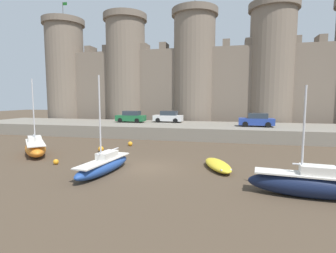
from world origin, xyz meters
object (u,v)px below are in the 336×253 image
Objects in this scene: sailboat_foreground_left at (308,184)px; mooring_buoy_near_channel at (56,162)px; car_quay_west at (257,120)px; car_quay_centre_west at (168,117)px; sailboat_near_channel_right at (35,148)px; mooring_buoy_near_shore at (130,144)px; mooring_buoy_off_centre at (101,149)px; rowboat_foreground_centre at (218,165)px; car_quay_east at (131,117)px; sailboat_midflat_centre at (104,165)px.

sailboat_foreground_left is 14.34× the size of mooring_buoy_near_channel.
car_quay_west is 1.00× the size of car_quay_centre_west.
sailboat_near_channel_right is 16.26× the size of mooring_buoy_near_channel.
mooring_buoy_off_centre reaches higher than mooring_buoy_near_shore.
car_quay_west is at bearing 31.98° from mooring_buoy_near_shore.
car_quay_centre_west is (-7.71, 18.28, 1.94)m from rowboat_foreground_centre.
sailboat_near_channel_right reaches higher than car_quay_centre_west.
mooring_buoy_off_centre is 13.73m from car_quay_east.
car_quay_centre_west is (-11.64, 3.16, 0.00)m from car_quay_west.
rowboat_foreground_centre reaches higher than mooring_buoy_off_centre.
sailboat_midflat_centre is 1.51× the size of car_quay_east.
mooring_buoy_off_centre is (-10.64, 3.63, -0.05)m from rowboat_foreground_centre.
sailboat_foreground_left is 16.44m from mooring_buoy_near_channel.
mooring_buoy_near_shore is at bearing 43.33° from sailboat_near_channel_right.
sailboat_foreground_left is 1.37× the size of car_quay_east.
sailboat_near_channel_right is 8.68m from mooring_buoy_near_shore.
car_quay_west is (13.03, 8.14, 2.01)m from mooring_buoy_near_shore.
sailboat_midflat_centre is at bearing -73.80° from car_quay_east.
car_quay_east is at bearing -166.43° from car_quay_centre_west.
sailboat_foreground_left is 11.74m from sailboat_midflat_centre.
sailboat_foreground_left is at bearing -7.36° from sailboat_midflat_centre.
mooring_buoy_near_shore is at bearing -148.02° from car_quay_west.
sailboat_near_channel_right is at bearing 165.33° from sailboat_foreground_left.
sailboat_midflat_centre is 9.86m from mooring_buoy_near_shore.
rowboat_foreground_centre is 10.11× the size of mooring_buoy_near_channel.
mooring_buoy_off_centre is at bearing 78.19° from mooring_buoy_near_channel.
car_quay_east reaches higher than rowboat_foreground_centre.
sailboat_foreground_left is at bearing -50.69° from car_quay_east.
sailboat_foreground_left reaches higher than rowboat_foreground_centre.
sailboat_near_channel_right is 12.66× the size of mooring_buoy_off_centre.
car_quay_west is (14.57, 11.48, 1.99)m from mooring_buoy_off_centre.
sailboat_midflat_centre is at bearing -121.88° from car_quay_west.
sailboat_near_channel_right is 5.45m from mooring_buoy_off_centre.
car_quay_west is 16.90m from car_quay_east.
rowboat_foreground_centre is 21.43m from car_quay_east.
rowboat_foreground_centre is at bearing -104.56° from car_quay_west.
mooring_buoy_near_shore is 3.68m from mooring_buoy_off_centre.
sailboat_midflat_centre is at bearing -24.17° from sailboat_near_channel_right.
car_quay_centre_west is at bearing 82.99° from mooring_buoy_near_shore.
sailboat_midflat_centre is at bearing 172.64° from sailboat_foreground_left.
sailboat_foreground_left is 25.61m from car_quay_centre_west.
sailboat_near_channel_right is (-19.91, 5.21, -0.01)m from sailboat_foreground_left.
mooring_buoy_near_channel is (-4.54, 1.33, -0.36)m from sailboat_midflat_centre.
mooring_buoy_off_centre is 5.09m from mooring_buoy_near_channel.
sailboat_midflat_centre is at bearing -60.99° from mooring_buoy_off_centre.
car_quay_east reaches higher than mooring_buoy_off_centre.
sailboat_near_channel_right is (-15.41, 1.03, 0.36)m from rowboat_foreground_centre.
car_quay_east and car_quay_centre_west have the same top height.
sailboat_midflat_centre is 1.51× the size of car_quay_west.
mooring_buoy_near_channel is at bearing -101.81° from mooring_buoy_off_centre.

